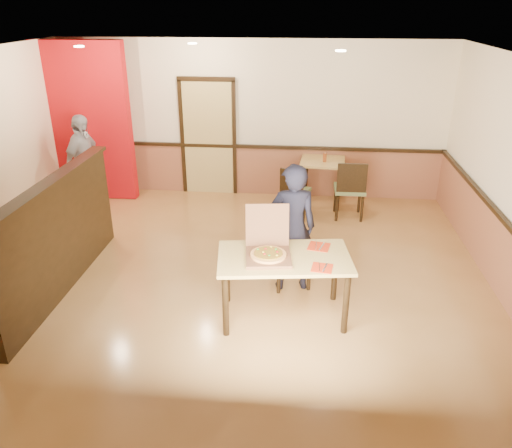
# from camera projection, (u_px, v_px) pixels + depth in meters

# --- Properties ---
(floor) EXTENTS (7.00, 7.00, 0.00)m
(floor) POSITION_uv_depth(u_px,v_px,m) (223.00, 287.00, 6.44)
(floor) COLOR tan
(floor) RESTS_ON ground
(ceiling) EXTENTS (7.00, 7.00, 0.00)m
(ceiling) POSITION_uv_depth(u_px,v_px,m) (215.00, 60.00, 5.29)
(ceiling) COLOR black
(ceiling) RESTS_ON wall_back
(wall_back) EXTENTS (7.00, 0.00, 7.00)m
(wall_back) POSITION_uv_depth(u_px,v_px,m) (252.00, 120.00, 9.04)
(wall_back) COLOR #FEEEC7
(wall_back) RESTS_ON floor
(wainscot_back) EXTENTS (7.00, 0.04, 0.90)m
(wainscot_back) POSITION_uv_depth(u_px,v_px,m) (252.00, 171.00, 9.40)
(wainscot_back) COLOR #995A3D
(wainscot_back) RESTS_ON floor
(chair_rail_back) EXTENTS (7.00, 0.06, 0.06)m
(chair_rail_back) POSITION_uv_depth(u_px,v_px,m) (251.00, 147.00, 9.19)
(chair_rail_back) COLOR black
(chair_rail_back) RESTS_ON wall_back
(wainscot_right) EXTENTS (0.04, 7.00, 0.90)m
(wainscot_right) POSITION_uv_depth(u_px,v_px,m) (509.00, 270.00, 5.94)
(wainscot_right) COLOR #995A3D
(wainscot_right) RESTS_ON floor
(back_door) EXTENTS (0.90, 0.06, 2.10)m
(back_door) POSITION_uv_depth(u_px,v_px,m) (208.00, 138.00, 9.22)
(back_door) COLOR tan
(back_door) RESTS_ON wall_back
(booth_partition) EXTENTS (0.20, 3.10, 1.44)m
(booth_partition) POSITION_uv_depth(u_px,v_px,m) (58.00, 236.00, 6.14)
(booth_partition) COLOR black
(booth_partition) RESTS_ON floor
(red_accent_panel) EXTENTS (1.60, 0.20, 2.78)m
(red_accent_panel) POSITION_uv_depth(u_px,v_px,m) (86.00, 123.00, 8.85)
(red_accent_panel) COLOR #B30C12
(red_accent_panel) RESTS_ON floor
(spot_a) EXTENTS (0.14, 0.14, 0.02)m
(spot_a) POSITION_uv_depth(u_px,v_px,m) (79.00, 46.00, 7.14)
(spot_a) COLOR #FFE8B2
(spot_a) RESTS_ON ceiling
(spot_b) EXTENTS (0.14, 0.14, 0.02)m
(spot_b) POSITION_uv_depth(u_px,v_px,m) (192.00, 43.00, 7.64)
(spot_b) COLOR #FFE8B2
(spot_b) RESTS_ON ceiling
(spot_c) EXTENTS (0.14, 0.14, 0.02)m
(spot_c) POSITION_uv_depth(u_px,v_px,m) (341.00, 51.00, 6.53)
(spot_c) COLOR #FFE8B2
(spot_c) RESTS_ON ceiling
(main_table) EXTENTS (1.57, 1.03, 0.79)m
(main_table) POSITION_uv_depth(u_px,v_px,m) (284.00, 265.00, 5.58)
(main_table) COLOR tan
(main_table) RESTS_ON floor
(diner_chair) EXTENTS (0.59, 0.59, 0.96)m
(diner_chair) POSITION_uv_depth(u_px,v_px,m) (289.00, 245.00, 6.38)
(diner_chair) COLOR #627443
(diner_chair) RESTS_ON floor
(side_chair_left) EXTENTS (0.54, 0.54, 0.87)m
(side_chair_left) POSITION_uv_depth(u_px,v_px,m) (294.00, 190.00, 8.38)
(side_chair_left) COLOR #627443
(side_chair_left) RESTS_ON floor
(side_chair_right) EXTENTS (0.51, 0.51, 1.01)m
(side_chair_right) POSITION_uv_depth(u_px,v_px,m) (350.00, 188.00, 8.25)
(side_chair_right) COLOR #627443
(side_chair_right) RESTS_ON floor
(side_table) EXTENTS (0.81, 0.81, 0.82)m
(side_table) POSITION_uv_depth(u_px,v_px,m) (322.00, 170.00, 8.83)
(side_table) COLOR tan
(side_table) RESTS_ON floor
(diner) EXTENTS (0.67, 0.51, 1.65)m
(diner) POSITION_uv_depth(u_px,v_px,m) (292.00, 228.00, 6.11)
(diner) COLOR black
(diner) RESTS_ON floor
(passerby) EXTENTS (0.57, 1.03, 1.65)m
(passerby) POSITION_uv_depth(u_px,v_px,m) (84.00, 163.00, 8.60)
(passerby) COLOR #9C9CA4
(passerby) RESTS_ON floor
(pizza_box) EXTENTS (0.56, 0.64, 0.52)m
(pizza_box) POSITION_uv_depth(u_px,v_px,m) (268.00, 251.00, 5.51)
(pizza_box) COLOR brown
(pizza_box) RESTS_ON main_table
(pizza) EXTENTS (0.45, 0.45, 0.03)m
(pizza) POSITION_uv_depth(u_px,v_px,m) (268.00, 255.00, 5.46)
(pizza) COLOR #FAAE5A
(pizza) RESTS_ON pizza_box
(napkin_near) EXTENTS (0.25, 0.25, 0.01)m
(napkin_near) POSITION_uv_depth(u_px,v_px,m) (322.00, 268.00, 5.29)
(napkin_near) COLOR red
(napkin_near) RESTS_ON main_table
(napkin_far) EXTENTS (0.28, 0.28, 0.01)m
(napkin_far) POSITION_uv_depth(u_px,v_px,m) (319.00, 247.00, 5.75)
(napkin_far) COLOR red
(napkin_far) RESTS_ON main_table
(condiment) EXTENTS (0.06, 0.06, 0.16)m
(condiment) POSITION_uv_depth(u_px,v_px,m) (325.00, 157.00, 8.65)
(condiment) COLOR brown
(condiment) RESTS_ON side_table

